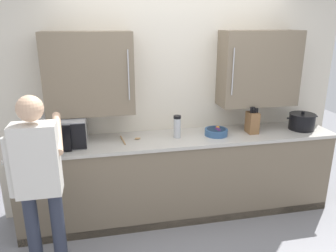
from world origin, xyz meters
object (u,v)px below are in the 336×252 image
object	(u,v)px
microwave_oven	(59,132)
knife_block	(252,122)
stock_pot	(302,121)
wooden_spoon	(130,139)
fruit_bowl	(216,132)
thermos_flask	(177,126)
person_figure	(39,176)

from	to	relation	value
microwave_oven	knife_block	world-z (taller)	knife_block
knife_block	stock_pot	xyz separation A→B (m)	(0.62, -0.00, -0.03)
microwave_oven	wooden_spoon	bearing A→B (deg)	-1.46
fruit_bowl	knife_block	world-z (taller)	knife_block
thermos_flask	person_figure	distance (m)	1.49
microwave_oven	wooden_spoon	size ratio (longest dim) A/B	1.93
wooden_spoon	knife_block	world-z (taller)	knife_block
wooden_spoon	knife_block	size ratio (longest dim) A/B	0.83
thermos_flask	stock_pot	distance (m)	1.47
fruit_bowl	wooden_spoon	distance (m)	0.94
microwave_oven	fruit_bowl	world-z (taller)	microwave_oven
fruit_bowl	knife_block	bearing A→B (deg)	-0.43
microwave_oven	stock_pot	size ratio (longest dim) A/B	1.28
wooden_spoon	stock_pot	world-z (taller)	stock_pot
knife_block	person_figure	bearing A→B (deg)	-161.97
microwave_oven	stock_pot	bearing A→B (deg)	-1.27
wooden_spoon	stock_pot	distance (m)	1.98
thermos_flask	stock_pot	xyz separation A→B (m)	(1.47, -0.02, -0.03)
thermos_flask	stock_pot	bearing A→B (deg)	-0.88
thermos_flask	person_figure	world-z (taller)	person_figure
knife_block	person_figure	world-z (taller)	person_figure
wooden_spoon	stock_pot	bearing A→B (deg)	-1.20
stock_pot	person_figure	world-z (taller)	person_figure
wooden_spoon	microwave_oven	bearing A→B (deg)	178.54
fruit_bowl	microwave_oven	bearing A→B (deg)	178.13
microwave_oven	wooden_spoon	distance (m)	0.71
microwave_oven	fruit_bowl	xyz separation A→B (m)	(1.64, -0.05, -0.10)
fruit_bowl	wooden_spoon	bearing A→B (deg)	177.83
thermos_flask	wooden_spoon	size ratio (longest dim) A/B	0.96
wooden_spoon	fruit_bowl	bearing A→B (deg)	-2.17
thermos_flask	person_figure	size ratio (longest dim) A/B	0.15
wooden_spoon	person_figure	xyz separation A→B (m)	(-0.79, -0.74, 0.02)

